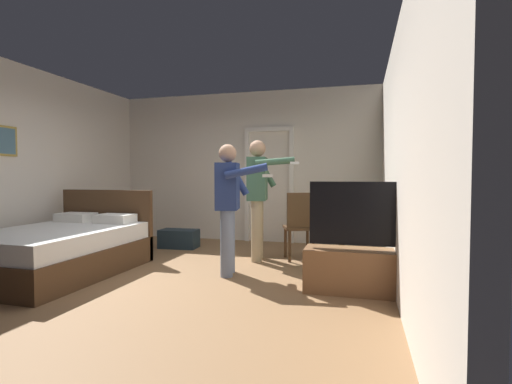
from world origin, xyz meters
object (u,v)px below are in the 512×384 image
at_px(bed, 60,249).
at_px(person_blue_shirt, 229,200).
at_px(laptop, 339,211).
at_px(tv_flatscreen, 365,262).
at_px(person_striped_shirt, 258,190).
at_px(suitcase_dark, 179,239).
at_px(side_table, 342,232).
at_px(bottle_on_table, 352,208).
at_px(wooden_chair, 300,223).

distance_m(bed, person_blue_shirt, 2.23).
height_order(laptop, person_blue_shirt, person_blue_shirt).
relative_size(tv_flatscreen, laptop, 3.65).
xyz_separation_m(bed, tv_flatscreen, (3.70, 0.16, 0.02)).
distance_m(tv_flatscreen, laptop, 1.23).
bearing_deg(person_blue_shirt, laptop, 30.52).
distance_m(person_striped_shirt, suitcase_dark, 1.86).
height_order(side_table, person_blue_shirt, person_blue_shirt).
height_order(bed, bottle_on_table, bed).
distance_m(tv_flatscreen, side_table, 1.20).
distance_m(bottle_on_table, suitcase_dark, 3.05).
relative_size(laptop, bottle_on_table, 1.31).
bearing_deg(person_striped_shirt, bottle_on_table, -7.54).
xyz_separation_m(bed, wooden_chair, (2.81, 1.52, 0.24)).
height_order(laptop, suitcase_dark, laptop).
bearing_deg(side_table, wooden_chair, 160.85).
height_order(side_table, laptop, laptop).
xyz_separation_m(bed, suitcase_dark, (0.66, 1.95, -0.15)).
xyz_separation_m(person_striped_shirt, suitcase_dark, (-1.55, 0.54, -0.87)).
height_order(bed, side_table, bed).
xyz_separation_m(laptop, person_blue_shirt, (-1.30, -0.77, 0.17)).
distance_m(tv_flatscreen, wooden_chair, 1.64).
bearing_deg(side_table, bed, -158.93).
height_order(bed, person_blue_shirt, person_blue_shirt).
height_order(laptop, wooden_chair, wooden_chair).
height_order(bottle_on_table, person_blue_shirt, person_blue_shirt).
distance_m(bed, bottle_on_table, 3.79).
bearing_deg(person_blue_shirt, wooden_chair, 54.28).
height_order(wooden_chair, person_blue_shirt, person_blue_shirt).
height_order(bed, laptop, bed).
bearing_deg(person_striped_shirt, wooden_chair, 10.54).
bearing_deg(bottle_on_table, tv_flatscreen, -82.00).
bearing_deg(person_blue_shirt, bed, -166.35).
xyz_separation_m(person_blue_shirt, person_striped_shirt, (0.13, 0.91, 0.10)).
bearing_deg(bed, wooden_chair, 28.44).
xyz_separation_m(tv_flatscreen, person_blue_shirt, (-1.62, 0.35, 0.60)).
height_order(laptop, person_striped_shirt, person_striped_shirt).
relative_size(bottle_on_table, person_blue_shirt, 0.16).
distance_m(laptop, person_blue_shirt, 1.52).
relative_size(bed, suitcase_dark, 3.28).
distance_m(side_table, bottle_on_table, 0.38).
height_order(tv_flatscreen, person_blue_shirt, person_blue_shirt).
bearing_deg(suitcase_dark, laptop, -17.47).
xyz_separation_m(bed, person_striped_shirt, (2.21, 1.41, 0.72)).
height_order(wooden_chair, suitcase_dark, wooden_chair).
relative_size(tv_flatscreen, bottle_on_table, 4.79).
xyz_separation_m(person_blue_shirt, suitcase_dark, (-1.42, 1.45, -0.77)).
height_order(bottle_on_table, person_striped_shirt, person_striped_shirt).
distance_m(bed, person_striped_shirt, 2.72).
bearing_deg(tv_flatscreen, laptop, 106.19).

